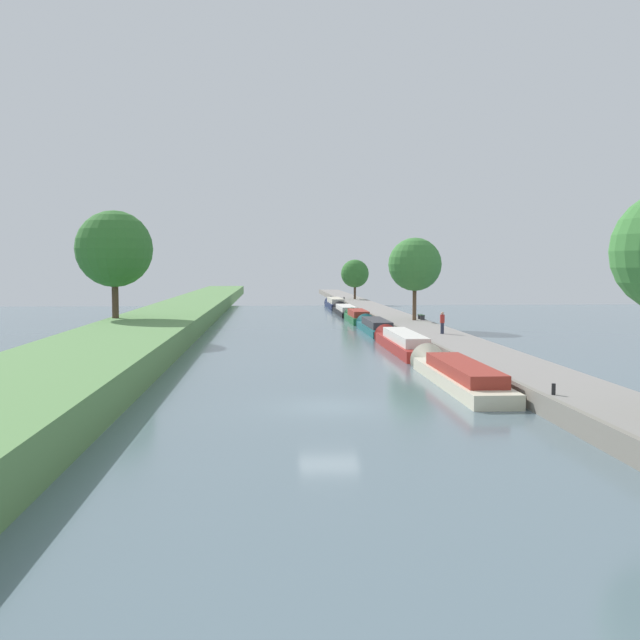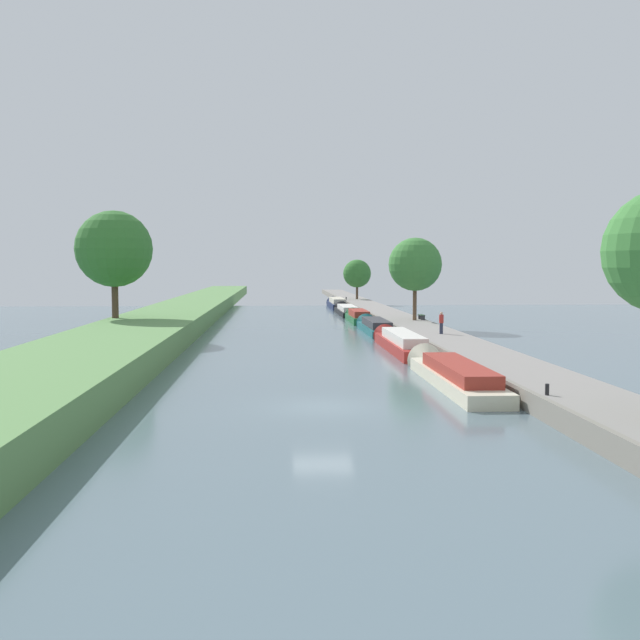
{
  "view_description": "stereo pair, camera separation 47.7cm",
  "coord_description": "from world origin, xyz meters",
  "px_view_note": "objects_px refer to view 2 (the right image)",
  "views": [
    {
      "loc": [
        -2.41,
        -30.13,
        5.86
      ],
      "look_at": [
        2.05,
        36.1,
        1.0
      ],
      "focal_mm": 40.99,
      "sensor_mm": 36.0,
      "label": 1
    },
    {
      "loc": [
        -1.93,
        -30.16,
        5.86
      ],
      "look_at": [
        2.05,
        36.1,
        1.0
      ],
      "focal_mm": 40.99,
      "sensor_mm": 36.0,
      "label": 2
    }
  ],
  "objects_px": {
    "narrowboat_green": "(358,317)",
    "person_walking": "(441,322)",
    "park_bench": "(422,316)",
    "narrowboat_navy": "(336,304)",
    "mooring_bollard_far": "(346,298)",
    "narrowboat_teal": "(374,326)",
    "mooring_bollard_near": "(547,389)",
    "narrowboat_red": "(400,342)",
    "narrowboat_cream": "(451,373)",
    "narrowboat_black": "(346,310)"
  },
  "relations": [
    {
      "from": "narrowboat_green",
      "to": "person_walking",
      "type": "distance_m",
      "value": 23.66
    },
    {
      "from": "person_walking",
      "to": "park_bench",
      "type": "height_order",
      "value": "person_walking"
    },
    {
      "from": "narrowboat_navy",
      "to": "mooring_bollard_far",
      "type": "distance_m",
      "value": 6.77
    },
    {
      "from": "park_bench",
      "to": "narrowboat_teal",
      "type": "bearing_deg",
      "value": -144.8
    },
    {
      "from": "mooring_bollard_near",
      "to": "mooring_bollard_far",
      "type": "xyz_separation_m",
      "value": [
        0.0,
        82.42,
        0.0
      ]
    },
    {
      "from": "park_bench",
      "to": "mooring_bollard_near",
      "type": "bearing_deg",
      "value": -94.52
    },
    {
      "from": "narrowboat_red",
      "to": "person_walking",
      "type": "xyz_separation_m",
      "value": [
        3.69,
        3.3,
        1.13
      ]
    },
    {
      "from": "narrowboat_cream",
      "to": "narrowboat_navy",
      "type": "relative_size",
      "value": 1.0
    },
    {
      "from": "narrowboat_red",
      "to": "narrowboat_green",
      "type": "bearing_deg",
      "value": 90.0
    },
    {
      "from": "park_bench",
      "to": "narrowboat_green",
      "type": "bearing_deg",
      "value": 121.22
    },
    {
      "from": "narrowboat_red",
      "to": "park_bench",
      "type": "bearing_deg",
      "value": 74.05
    },
    {
      "from": "narrowboat_red",
      "to": "narrowboat_green",
      "type": "relative_size",
      "value": 1.39
    },
    {
      "from": "narrowboat_green",
      "to": "narrowboat_black",
      "type": "bearing_deg",
      "value": 90.12
    },
    {
      "from": "narrowboat_teal",
      "to": "person_walking",
      "type": "xyz_separation_m",
      "value": [
        3.54,
        -11.27,
        1.21
      ]
    },
    {
      "from": "narrowboat_cream",
      "to": "park_bench",
      "type": "distance_m",
      "value": 33.12
    },
    {
      "from": "mooring_bollard_near",
      "to": "park_bench",
      "type": "relative_size",
      "value": 0.3
    },
    {
      "from": "mooring_bollard_near",
      "to": "park_bench",
      "type": "height_order",
      "value": "park_bench"
    },
    {
      "from": "narrowboat_cream",
      "to": "narrowboat_teal",
      "type": "xyz_separation_m",
      "value": [
        0.05,
        29.18,
        -0.01
      ]
    },
    {
      "from": "narrowboat_red",
      "to": "narrowboat_navy",
      "type": "height_order",
      "value": "narrowboat_navy"
    },
    {
      "from": "narrowboat_black",
      "to": "narrowboat_navy",
      "type": "bearing_deg",
      "value": 90.18
    },
    {
      "from": "person_walking",
      "to": "mooring_bollard_near",
      "type": "height_order",
      "value": "person_walking"
    },
    {
      "from": "narrowboat_cream",
      "to": "person_walking",
      "type": "bearing_deg",
      "value": 78.67
    },
    {
      "from": "person_walking",
      "to": "mooring_bollard_near",
      "type": "relative_size",
      "value": 3.69
    },
    {
      "from": "narrowboat_black",
      "to": "person_walking",
      "type": "relative_size",
      "value": 8.38
    },
    {
      "from": "narrowboat_red",
      "to": "narrowboat_teal",
      "type": "relative_size",
      "value": 1.14
    },
    {
      "from": "narrowboat_teal",
      "to": "narrowboat_green",
      "type": "relative_size",
      "value": 1.22
    },
    {
      "from": "narrowboat_black",
      "to": "mooring_bollard_near",
      "type": "bearing_deg",
      "value": -88.18
    },
    {
      "from": "narrowboat_cream",
      "to": "person_walking",
      "type": "height_order",
      "value": "person_walking"
    },
    {
      "from": "narrowboat_cream",
      "to": "mooring_bollard_far",
      "type": "relative_size",
      "value": 30.74
    },
    {
      "from": "narrowboat_cream",
      "to": "narrowboat_green",
      "type": "xyz_separation_m",
      "value": [
        -0.1,
        41.26,
        0.03
      ]
    },
    {
      "from": "narrowboat_green",
      "to": "mooring_bollard_near",
      "type": "bearing_deg",
      "value": -87.75
    },
    {
      "from": "narrowboat_green",
      "to": "narrowboat_black",
      "type": "xyz_separation_m",
      "value": [
        -0.03,
        12.51,
        -0.07
      ]
    },
    {
      "from": "narrowboat_green",
      "to": "mooring_bollard_far",
      "type": "bearing_deg",
      "value": 86.63
    },
    {
      "from": "narrowboat_teal",
      "to": "narrowboat_black",
      "type": "bearing_deg",
      "value": 90.41
    },
    {
      "from": "narrowboat_navy",
      "to": "person_walking",
      "type": "height_order",
      "value": "person_walking"
    },
    {
      "from": "narrowboat_navy",
      "to": "narrowboat_cream",
      "type": "bearing_deg",
      "value": -89.85
    },
    {
      "from": "narrowboat_navy",
      "to": "park_bench",
      "type": "xyz_separation_m",
      "value": [
        5.24,
        -35.05,
        0.58
      ]
    },
    {
      "from": "mooring_bollard_far",
      "to": "narrowboat_green",
      "type": "bearing_deg",
      "value": -93.37
    },
    {
      "from": "narrowboat_teal",
      "to": "narrowboat_green",
      "type": "height_order",
      "value": "narrowboat_green"
    },
    {
      "from": "narrowboat_teal",
      "to": "person_walking",
      "type": "height_order",
      "value": "person_walking"
    },
    {
      "from": "narrowboat_green",
      "to": "person_walking",
      "type": "relative_size",
      "value": 6.2
    },
    {
      "from": "mooring_bollard_far",
      "to": "person_walking",
      "type": "bearing_deg",
      "value": -88.22
    },
    {
      "from": "person_walking",
      "to": "narrowboat_cream",
      "type": "bearing_deg",
      "value": -101.33
    },
    {
      "from": "narrowboat_teal",
      "to": "mooring_bollard_far",
      "type": "xyz_separation_m",
      "value": [
        1.79,
        45.04,
        0.56
      ]
    },
    {
      "from": "narrowboat_navy",
      "to": "mooring_bollard_far",
      "type": "relative_size",
      "value": 30.82
    },
    {
      "from": "narrowboat_green",
      "to": "mooring_bollard_far",
      "type": "distance_m",
      "value": 33.03
    },
    {
      "from": "mooring_bollard_far",
      "to": "park_bench",
      "type": "relative_size",
      "value": 0.3
    },
    {
      "from": "narrowboat_navy",
      "to": "person_walking",
      "type": "bearing_deg",
      "value": -85.69
    },
    {
      "from": "narrowboat_red",
      "to": "mooring_bollard_near",
      "type": "xyz_separation_m",
      "value": [
        1.94,
        -22.81,
        0.49
      ]
    },
    {
      "from": "narrowboat_red",
      "to": "narrowboat_black",
      "type": "bearing_deg",
      "value": 90.04
    }
  ]
}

